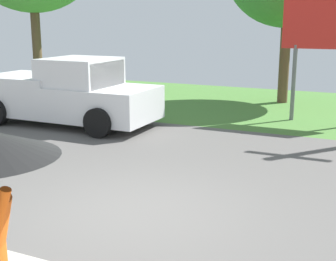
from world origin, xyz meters
The scene contains 3 objects.
ground_plane centered at (0.00, 2.95, -0.05)m, with size 40.00×22.00×0.20m.
pickup_truck centered at (-4.66, 4.79, 0.87)m, with size 5.20×2.28×1.88m.
roadside_billboard centered at (1.94, 7.98, 2.55)m, with size 2.60×0.12×3.50m.
Camera 1 is at (3.37, -5.85, 2.90)m, focal length 49.74 mm.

